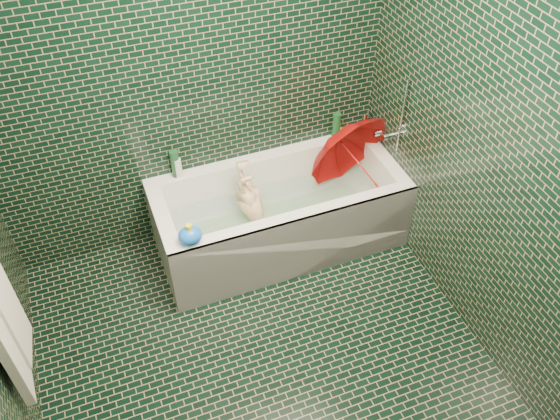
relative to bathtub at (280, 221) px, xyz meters
name	(u,v)px	position (x,y,z in m)	size (l,w,h in m)	color
floor	(271,376)	(-0.45, -1.01, -0.21)	(2.80, 2.80, 0.00)	black
wall_back	(188,78)	(-0.45, 0.39, 1.04)	(2.80, 2.80, 0.00)	black
wall_right	(507,164)	(0.85, -1.01, 1.04)	(2.80, 2.80, 0.00)	black
bathtub	(280,221)	(0.00, 0.00, 0.00)	(1.70, 0.75, 0.55)	white
bath_mat	(279,225)	(0.00, 0.02, -0.06)	(1.35, 0.47, 0.01)	green
water	(279,211)	(0.00, 0.02, 0.09)	(1.48, 0.53, 0.00)	silver
faucet	(391,131)	(0.81, 0.01, 0.56)	(0.18, 0.19, 0.55)	silver
child	(256,215)	(-0.17, 0.03, 0.10)	(0.30, 0.20, 0.82)	#E0BB8C
umbrella	(358,163)	(0.57, -0.02, 0.38)	(0.62, 0.62, 0.55)	red
soap_bottle_a	(364,131)	(0.80, 0.34, 0.34)	(0.09, 0.09, 0.24)	white
soap_bottle_b	(365,133)	(0.80, 0.32, 0.34)	(0.08, 0.08, 0.18)	#511F76
soap_bottle_c	(341,136)	(0.62, 0.35, 0.34)	(0.13, 0.13, 0.16)	#144621
bottle_right_tall	(336,127)	(0.56, 0.32, 0.45)	(0.06, 0.06, 0.23)	#144621
bottle_right_pump	(365,123)	(0.80, 0.33, 0.42)	(0.05, 0.05, 0.17)	silver
bottle_left_tall	(175,164)	(-0.62, 0.35, 0.44)	(0.06, 0.06, 0.21)	#144621
bottle_left_short	(178,168)	(-0.60, 0.34, 0.41)	(0.05, 0.05, 0.15)	white
rubber_duck	(344,131)	(0.64, 0.34, 0.38)	(0.13, 0.11, 0.10)	yellow
bath_toy	(190,235)	(-0.69, -0.29, 0.40)	(0.16, 0.14, 0.15)	blue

